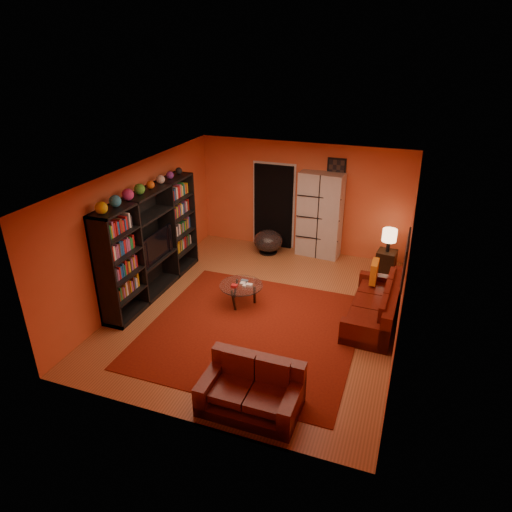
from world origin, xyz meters
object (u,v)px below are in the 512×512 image
(sofa, at_px, (378,307))
(loveseat, at_px, (252,389))
(coffee_table, at_px, (241,287))
(tv, at_px, (153,245))
(side_table, at_px, (386,262))
(bowl_chair, at_px, (268,241))
(storage_cabinet, at_px, (320,215))
(entertainment_unit, at_px, (151,243))
(table_lamp, at_px, (389,236))

(sofa, relative_size, loveseat, 1.49)
(coffee_table, bearing_deg, tv, -177.47)
(tv, xyz_separation_m, side_table, (4.32, 2.43, -0.76))
(bowl_chair, bearing_deg, loveseat, -74.05)
(coffee_table, relative_size, bowl_chair, 1.20)
(tv, bearing_deg, coffee_table, -87.47)
(coffee_table, relative_size, side_table, 1.66)
(coffee_table, xyz_separation_m, storage_cabinet, (0.89, 2.74, 0.62))
(loveseat, height_order, bowl_chair, loveseat)
(entertainment_unit, bearing_deg, loveseat, -38.80)
(loveseat, bearing_deg, entertainment_unit, 51.57)
(tv, height_order, table_lamp, tv)
(coffee_table, bearing_deg, storage_cabinet, 72.06)
(loveseat, height_order, table_lamp, table_lamp)
(tv, distance_m, side_table, 5.01)
(loveseat, height_order, storage_cabinet, storage_cabinet)
(storage_cabinet, height_order, table_lamp, storage_cabinet)
(storage_cabinet, distance_m, table_lamp, 1.66)
(tv, height_order, bowl_chair, tv)
(sofa, relative_size, table_lamp, 3.96)
(sofa, height_order, side_table, sofa)
(tv, height_order, coffee_table, tv)
(entertainment_unit, xyz_separation_m, tv, (0.05, -0.02, -0.04))
(tv, xyz_separation_m, coffee_table, (1.82, 0.08, -0.64))
(entertainment_unit, relative_size, side_table, 6.00)
(entertainment_unit, bearing_deg, storage_cabinet, 45.48)
(coffee_table, height_order, table_lamp, table_lamp)
(loveseat, bearing_deg, sofa, -26.13)
(tv, bearing_deg, storage_cabinet, -43.81)
(entertainment_unit, xyz_separation_m, coffee_table, (1.87, 0.06, -0.68))
(sofa, height_order, bowl_chair, sofa)
(loveseat, bearing_deg, bowl_chair, 16.33)
(table_lamp, bearing_deg, bowl_chair, 178.21)
(storage_cabinet, distance_m, bowl_chair, 1.38)
(entertainment_unit, distance_m, bowl_chair, 3.06)
(tv, xyz_separation_m, loveseat, (2.96, -2.40, -0.72))
(sofa, height_order, table_lamp, table_lamp)
(coffee_table, distance_m, storage_cabinet, 2.94)
(sofa, height_order, coffee_table, sofa)
(coffee_table, distance_m, table_lamp, 3.47)
(loveseat, xyz_separation_m, side_table, (1.35, 4.84, -0.04))
(entertainment_unit, height_order, storage_cabinet, entertainment_unit)
(loveseat, relative_size, storage_cabinet, 0.69)
(sofa, relative_size, bowl_chair, 2.95)
(sofa, bearing_deg, bowl_chair, 144.79)
(entertainment_unit, height_order, sofa, entertainment_unit)
(side_table, bearing_deg, bowl_chair, 178.21)
(bowl_chair, xyz_separation_m, side_table, (2.76, -0.09, -0.05))
(sofa, relative_size, storage_cabinet, 1.02)
(table_lamp, bearing_deg, storage_cabinet, 166.52)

